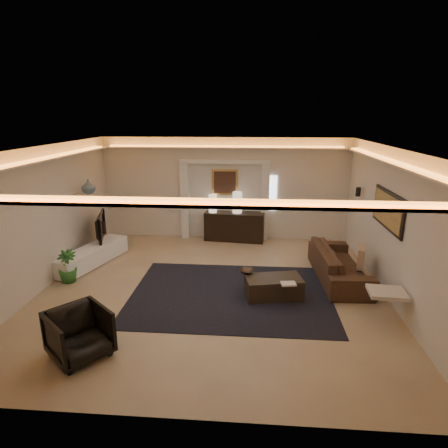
# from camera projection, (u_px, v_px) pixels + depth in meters

# --- Properties ---
(floor) EXTENTS (7.00, 7.00, 0.00)m
(floor) POSITION_uv_depth(u_px,v_px,m) (212.00, 289.00, 7.87)
(floor) COLOR tan
(floor) RESTS_ON ground
(ceiling) EXTENTS (7.00, 7.00, 0.00)m
(ceiling) POSITION_uv_depth(u_px,v_px,m) (211.00, 148.00, 7.06)
(ceiling) COLOR white
(ceiling) RESTS_ON ground
(wall_back) EXTENTS (7.00, 0.00, 7.00)m
(wall_back) POSITION_uv_depth(u_px,v_px,m) (225.00, 189.00, 10.82)
(wall_back) COLOR beige
(wall_back) RESTS_ON ground
(wall_front) EXTENTS (7.00, 0.00, 7.00)m
(wall_front) POSITION_uv_depth(u_px,v_px,m) (177.00, 311.00, 4.12)
(wall_front) COLOR beige
(wall_front) RESTS_ON ground
(wall_left) EXTENTS (0.00, 7.00, 7.00)m
(wall_left) POSITION_uv_depth(u_px,v_px,m) (42.00, 219.00, 7.73)
(wall_left) COLOR beige
(wall_left) RESTS_ON ground
(wall_right) EXTENTS (0.00, 7.00, 7.00)m
(wall_right) POSITION_uv_depth(u_px,v_px,m) (394.00, 226.00, 7.20)
(wall_right) COLOR beige
(wall_right) RESTS_ON ground
(cove_soffit) EXTENTS (7.00, 7.00, 0.04)m
(cove_soffit) POSITION_uv_depth(u_px,v_px,m) (211.00, 163.00, 7.14)
(cove_soffit) COLOR silver
(cove_soffit) RESTS_ON ceiling
(daylight_slit) EXTENTS (0.25, 0.03, 1.00)m
(daylight_slit) POSITION_uv_depth(u_px,v_px,m) (272.00, 193.00, 10.72)
(daylight_slit) COLOR white
(daylight_slit) RESTS_ON wall_back
(area_rug) EXTENTS (4.00, 3.00, 0.01)m
(area_rug) POSITION_uv_depth(u_px,v_px,m) (231.00, 294.00, 7.65)
(area_rug) COLOR black
(area_rug) RESTS_ON ground
(pilaster_left) EXTENTS (0.22, 0.20, 2.20)m
(pilaster_left) POSITION_uv_depth(u_px,v_px,m) (185.00, 201.00, 10.90)
(pilaster_left) COLOR silver
(pilaster_left) RESTS_ON ground
(pilaster_right) EXTENTS (0.22, 0.20, 2.20)m
(pilaster_right) POSITION_uv_depth(u_px,v_px,m) (265.00, 202.00, 10.73)
(pilaster_right) COLOR silver
(pilaster_right) RESTS_ON ground
(alcove_header) EXTENTS (2.52, 0.20, 0.12)m
(alcove_header) POSITION_uv_depth(u_px,v_px,m) (225.00, 161.00, 10.50)
(alcove_header) COLOR silver
(alcove_header) RESTS_ON wall_back
(painting_frame) EXTENTS (0.74, 0.04, 0.74)m
(painting_frame) POSITION_uv_depth(u_px,v_px,m) (225.00, 182.00, 10.73)
(painting_frame) COLOR tan
(painting_frame) RESTS_ON wall_back
(painting_canvas) EXTENTS (0.62, 0.02, 0.62)m
(painting_canvas) POSITION_uv_depth(u_px,v_px,m) (225.00, 182.00, 10.71)
(painting_canvas) COLOR #4C2D1E
(painting_canvas) RESTS_ON wall_back
(art_panel_frame) EXTENTS (0.04, 1.64, 0.74)m
(art_panel_frame) POSITION_uv_depth(u_px,v_px,m) (388.00, 210.00, 7.42)
(art_panel_frame) COLOR black
(art_panel_frame) RESTS_ON wall_right
(art_panel_gold) EXTENTS (0.02, 1.50, 0.62)m
(art_panel_gold) POSITION_uv_depth(u_px,v_px,m) (387.00, 210.00, 7.43)
(art_panel_gold) COLOR tan
(art_panel_gold) RESTS_ON wall_right
(wall_sconce) EXTENTS (0.12, 0.12, 0.22)m
(wall_sconce) POSITION_uv_depth(u_px,v_px,m) (358.00, 192.00, 9.25)
(wall_sconce) COLOR black
(wall_sconce) RESTS_ON wall_right
(wall_niche) EXTENTS (0.10, 0.55, 0.04)m
(wall_niche) POSITION_uv_depth(u_px,v_px,m) (75.00, 195.00, 9.01)
(wall_niche) COLOR silver
(wall_niche) RESTS_ON wall_left
(console) EXTENTS (1.73, 0.69, 0.84)m
(console) POSITION_uv_depth(u_px,v_px,m) (234.00, 227.00, 10.85)
(console) COLOR black
(console) RESTS_ON ground
(lamp_left) EXTENTS (0.27, 0.27, 0.51)m
(lamp_left) POSITION_uv_depth(u_px,v_px,m) (213.00, 203.00, 10.70)
(lamp_left) COLOR #FFF3CF
(lamp_left) RESTS_ON console
(lamp_right) EXTENTS (0.31, 0.31, 0.60)m
(lamp_right) POSITION_uv_depth(u_px,v_px,m) (237.00, 203.00, 10.65)
(lamp_right) COLOR beige
(lamp_right) RESTS_ON console
(media_ledge) EXTENTS (1.13, 2.23, 0.41)m
(media_ledge) POSITION_uv_depth(u_px,v_px,m) (92.00, 256.00, 9.12)
(media_ledge) COLOR white
(media_ledge) RESTS_ON ground
(tv) EXTENTS (1.15, 0.46, 0.66)m
(tv) POSITION_uv_depth(u_px,v_px,m) (97.00, 225.00, 9.63)
(tv) COLOR black
(tv) RESTS_ON media_ledge
(figurine) EXTENTS (0.13, 0.13, 0.34)m
(figurine) POSITION_uv_depth(u_px,v_px,m) (103.00, 226.00, 10.05)
(figurine) COLOR black
(figurine) RESTS_ON media_ledge
(ginger_jar) EXTENTS (0.43, 0.43, 0.35)m
(ginger_jar) POSITION_uv_depth(u_px,v_px,m) (88.00, 186.00, 9.07)
(ginger_jar) COLOR slate
(ginger_jar) RESTS_ON wall_niche
(plant) EXTENTS (0.45, 0.45, 0.71)m
(plant) POSITION_uv_depth(u_px,v_px,m) (67.00, 266.00, 8.13)
(plant) COLOR #296426
(plant) RESTS_ON ground
(sofa) EXTENTS (2.40, 1.03, 0.69)m
(sofa) POSITION_uv_depth(u_px,v_px,m) (339.00, 264.00, 8.30)
(sofa) COLOR #341E13
(sofa) RESTS_ON ground
(throw_blanket) EXTENTS (0.65, 0.55, 0.07)m
(throw_blanket) POSITION_uv_depth(u_px,v_px,m) (387.00, 293.00, 6.52)
(throw_blanket) COLOR white
(throw_blanket) RESTS_ON sofa
(throw_pillow) EXTENTS (0.25, 0.46, 0.44)m
(throw_pillow) POSITION_uv_depth(u_px,v_px,m) (361.00, 257.00, 8.12)
(throw_pillow) COLOR tan
(throw_pillow) RESTS_ON sofa
(coffee_table) EXTENTS (1.19, 0.79, 0.41)m
(coffee_table) POSITION_uv_depth(u_px,v_px,m) (273.00, 287.00, 7.51)
(coffee_table) COLOR black
(coffee_table) RESTS_ON ground
(bowl) EXTENTS (0.33, 0.33, 0.07)m
(bowl) POSITION_uv_depth(u_px,v_px,m) (246.00, 271.00, 7.67)
(bowl) COLOR #362518
(bowl) RESTS_ON coffee_table
(magazine) EXTENTS (0.30, 0.24, 0.03)m
(magazine) POSITION_uv_depth(u_px,v_px,m) (288.00, 284.00, 7.14)
(magazine) COLOR beige
(magazine) RESTS_ON coffee_table
(armchair) EXTENTS (1.15, 1.15, 0.75)m
(armchair) POSITION_uv_depth(u_px,v_px,m) (79.00, 334.00, 5.60)
(armchair) COLOR #34261F
(armchair) RESTS_ON ground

